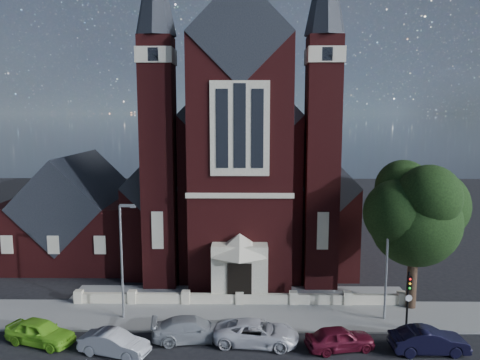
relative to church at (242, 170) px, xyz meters
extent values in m
plane|color=black|center=(0.00, -7.94, -8.19)|extent=(120.00, 120.00, 0.00)
cube|color=gray|center=(0.00, -18.44, -8.19)|extent=(60.00, 5.00, 0.12)
cube|color=gray|center=(0.00, -14.44, -8.19)|extent=(26.00, 3.00, 0.14)
cube|color=#BAB194|center=(0.00, -16.44, -8.19)|extent=(24.00, 0.40, 0.90)
cube|color=#451212|center=(0.00, 2.06, -1.19)|extent=(10.00, 30.00, 14.00)
cube|color=black|center=(0.00, 2.06, 5.81)|extent=(10.00, 30.20, 10.00)
cube|color=#451212|center=(-7.50, 1.06, -4.19)|extent=(5.00, 26.00, 8.00)
cube|color=#451212|center=(7.50, 1.06, -4.19)|extent=(5.00, 26.00, 8.00)
cube|color=black|center=(-7.50, 1.06, -0.19)|extent=(5.01, 26.20, 5.01)
cube|color=black|center=(7.50, 1.06, -0.19)|extent=(5.01, 26.20, 5.01)
cube|color=#451212|center=(0.00, -13.44, 1.81)|extent=(8.00, 3.00, 20.00)
cube|color=black|center=(0.00, -13.44, 11.81)|extent=(8.00, 3.20, 8.00)
cube|color=#BAB194|center=(0.00, -14.99, 4.81)|extent=(4.40, 0.15, 7.00)
cube|color=black|center=(0.00, -15.06, 5.01)|extent=(0.90, 0.08, 6.20)
cube|color=#BAB194|center=(0.00, -15.44, -5.99)|extent=(4.20, 2.00, 4.40)
cube|color=black|center=(0.00, -16.49, -6.59)|extent=(1.80, 0.12, 3.20)
cone|color=#BAB194|center=(0.00, -15.44, -3.79)|extent=(4.60, 4.60, 1.60)
cube|color=#451212|center=(-6.50, -12.44, 1.81)|extent=(2.60, 2.60, 20.00)
cube|color=#BAB194|center=(-6.50, -12.44, 10.31)|extent=(2.80, 2.80, 1.20)
cube|color=#451212|center=(6.50, -12.44, 1.81)|extent=(2.60, 2.60, 20.00)
cube|color=#BAB194|center=(6.50, -12.44, 10.31)|extent=(2.80, 2.80, 1.20)
cube|color=#451212|center=(-16.00, -4.94, -5.19)|extent=(12.00, 12.00, 6.00)
cube|color=black|center=(-16.00, -4.94, -2.19)|extent=(8.49, 12.20, 8.49)
cylinder|color=black|center=(12.50, -16.94, -5.69)|extent=(0.70, 0.70, 5.00)
sphere|color=black|center=(12.50, -16.94, -1.69)|extent=(6.40, 6.40, 6.40)
sphere|color=black|center=(12.90, -18.14, 0.31)|extent=(4.40, 4.40, 4.40)
cylinder|color=gray|center=(-8.00, -18.94, -4.19)|extent=(0.16, 0.16, 8.00)
cube|color=gray|center=(-7.50, -18.94, -0.19)|extent=(1.00, 0.15, 0.18)
cube|color=gray|center=(-7.10, -18.94, -0.27)|extent=(0.35, 0.22, 0.12)
cylinder|color=gray|center=(10.00, -18.94, -4.19)|extent=(0.16, 0.16, 8.00)
cube|color=gray|center=(10.50, -18.94, -0.19)|extent=(1.00, 0.15, 0.18)
cube|color=gray|center=(10.90, -18.94, -0.27)|extent=(0.35, 0.22, 0.12)
cylinder|color=black|center=(11.00, -20.44, -6.19)|extent=(0.14, 0.14, 4.00)
cube|color=black|center=(11.00, -20.59, -4.89)|extent=(0.28, 0.22, 0.90)
sphere|color=red|center=(11.00, -20.72, -4.59)|extent=(0.14, 0.14, 0.14)
sphere|color=#CC8C0C|center=(11.00, -20.72, -4.89)|extent=(0.14, 0.14, 0.14)
sphere|color=#0C9919|center=(11.00, -20.72, -5.19)|extent=(0.14, 0.14, 0.14)
imported|color=#7FD32A|center=(-12.22, -22.50, -7.43)|extent=(4.79, 3.14, 1.52)
imported|color=#9C9FA3|center=(-7.29, -23.75, -7.49)|extent=(4.44, 2.57, 1.38)
imported|color=#9C9FA3|center=(-2.88, -21.95, -7.45)|extent=(5.27, 2.71, 1.46)
imported|color=silver|center=(1.15, -22.37, -7.46)|extent=(5.45, 2.97, 1.45)
imported|color=#580F1F|center=(6.13, -23.02, -7.48)|extent=(4.41, 2.48, 1.42)
imported|color=black|center=(11.34, -23.30, -7.44)|extent=(4.55, 1.69, 1.49)
camera|label=1|loc=(0.47, -49.56, 5.91)|focal=35.00mm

